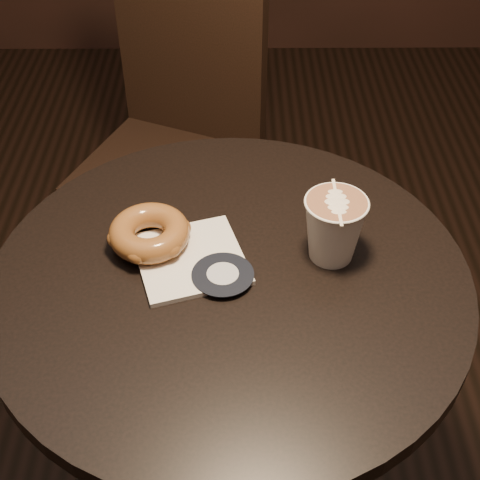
% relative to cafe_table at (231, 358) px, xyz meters
% --- Properties ---
extents(cafe_table, '(0.70, 0.70, 0.75)m').
position_rel_cafe_table_xyz_m(cafe_table, '(0.00, 0.00, 0.00)').
color(cafe_table, black).
rests_on(cafe_table, ground).
extents(chair, '(0.51, 0.51, 0.98)m').
position_rel_cafe_table_xyz_m(chair, '(-0.13, 0.76, -0.00)').
color(chair, black).
rests_on(chair, ground).
extents(pastry_bag, '(0.19, 0.19, 0.01)m').
position_rel_cafe_table_xyz_m(pastry_bag, '(-0.06, 0.02, 0.20)').
color(pastry_bag, white).
rests_on(pastry_bag, cafe_table).
extents(doughnut, '(0.12, 0.12, 0.04)m').
position_rel_cafe_table_xyz_m(doughnut, '(-0.12, 0.06, 0.23)').
color(doughnut, brown).
rests_on(doughnut, pastry_bag).
extents(latte_cup, '(0.09, 0.09, 0.10)m').
position_rel_cafe_table_xyz_m(latte_cup, '(0.15, 0.03, 0.25)').
color(latte_cup, silver).
rests_on(latte_cup, cafe_table).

